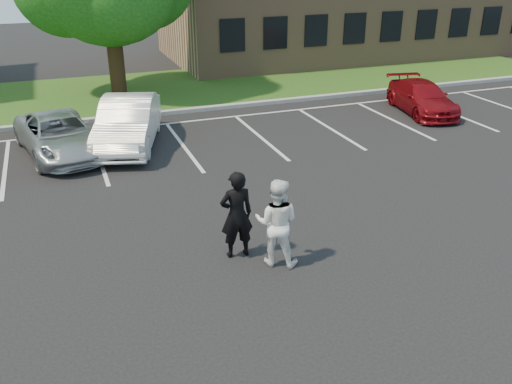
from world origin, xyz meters
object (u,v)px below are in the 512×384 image
man_white_shirt (277,222)px  car_silver_minivan (60,135)px  car_white_sedan (128,123)px  man_black_suit (237,215)px  car_red_compact (422,98)px

man_white_shirt → car_silver_minivan: (-3.97, 8.63, -0.32)m
car_silver_minivan → car_white_sedan: (2.20, 0.08, 0.16)m
man_black_suit → car_silver_minivan: man_black_suit is taller
man_white_shirt → car_red_compact: man_white_shirt is taller
man_black_suit → car_silver_minivan: size_ratio=0.42×
car_white_sedan → man_white_shirt: bearing=-61.6°
car_white_sedan → car_red_compact: (11.76, -0.12, -0.20)m
man_black_suit → car_red_compact: size_ratio=0.47×
man_black_suit → car_red_compact: man_black_suit is taller
car_red_compact → car_white_sedan: bearing=-169.5°
man_black_suit → man_white_shirt: bearing=140.6°
man_black_suit → car_red_compact: 13.34m
man_black_suit → car_white_sedan: bearing=-80.9°
man_white_shirt → car_white_sedan: man_white_shirt is taller
man_black_suit → man_white_shirt: (0.68, -0.59, -0.02)m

